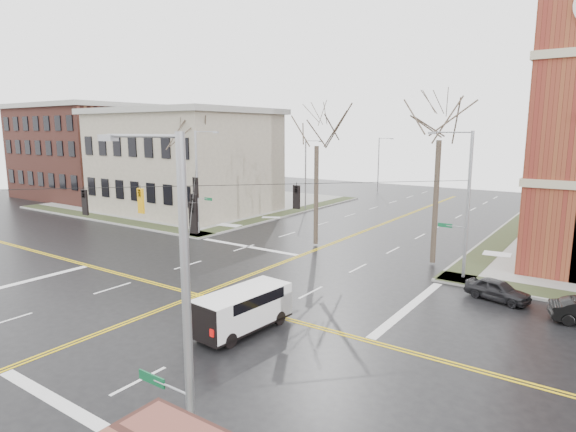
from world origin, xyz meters
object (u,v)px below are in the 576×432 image
Objects in this scene: cargo_van at (245,306)px; tree_ne at (440,132)px; streetlight_north_b at (379,162)px; streetlight_north_a at (307,172)px; signal_pole_ne at (465,201)px; signal_pole_nw at (198,179)px; tree_nw_far at (189,142)px; parked_car_a at (498,290)px; tree_nw_near at (317,139)px; signal_pole_se at (182,325)px.

cargo_van is 18.13m from tree_ne.
streetlight_north_b is at bearing 112.40° from cargo_van.
cargo_van is at bearing -62.16° from streetlight_north_a.
signal_pole_ne and signal_pole_nw have the same top height.
tree_nw_far reaches higher than cargo_van.
parked_car_a is (2.72, -2.72, -4.37)m from signal_pole_ne.
streetlight_north_a is 17.64m from tree_nw_near.
tree_ne reaches higher than tree_nw_far.
tree_nw_near is 0.93× the size of tree_ne.
tree_ne reaches higher than signal_pole_nw.
tree_nw_near reaches higher than cargo_van.
parked_car_a is at bearing -37.89° from streetlight_north_a.
tree_nw_far reaches higher than signal_pole_se.
signal_pole_nw is at bearing 134.55° from signal_pole_se.
streetlight_north_b is at bearing 46.82° from parked_car_a.
streetlight_north_a is (-21.97, 39.50, -0.48)m from signal_pole_se.
signal_pole_ne is 12.84m from tree_nw_near.
streetlight_north_b is 2.33× the size of parked_car_a.
signal_pole_ne is at bearing -4.84° from tree_nw_far.
signal_pole_ne is 23.00m from signal_pole_se.
parked_car_a is 11.17m from tree_ne.
cargo_van is 18.64m from tree_nw_near.
streetlight_north_b reaches higher than parked_car_a.
signal_pole_se is (22.64, -23.00, 0.00)m from signal_pole_nw.
tree_nw_far is at bearing -105.45° from streetlight_north_a.
tree_nw_far is (-3.95, -34.30, 3.61)m from streetlight_north_b.
cargo_van is 0.44× the size of tree_nw_near.
signal_pole_ne is 1.12× the size of streetlight_north_b.
cargo_van is at bearing -38.49° from tree_nw_far.
parked_car_a is 0.31× the size of tree_nw_far.
streetlight_north_b is 0.68× the size of tree_nw_near.
cargo_van is (15.89, -50.08, -3.35)m from streetlight_north_b.
signal_pole_ne reaches higher than streetlight_north_a.
parked_car_a is at bearing 55.79° from cargo_van.
tree_nw_far is 0.89× the size of tree_ne.
streetlight_north_b is at bearing 83.43° from tree_nw_far.
signal_pole_ne is at bearing 59.62° from parked_car_a.
cargo_van is (16.56, -13.58, -3.83)m from signal_pole_nw.
parked_car_a is (24.69, -19.22, -3.88)m from streetlight_north_a.
signal_pole_ne is at bearing -11.45° from tree_nw_near.
tree_ne is (19.46, -14.19, 4.61)m from streetlight_north_a.
tree_nw_far is at bearing 146.30° from cargo_van.
signal_pole_se is 2.62× the size of parked_car_a.
streetlight_north_a is 0.72× the size of tree_nw_far.
signal_pole_se is 36.29m from tree_nw_far.
signal_pole_se is (0.00, -23.00, 0.00)m from signal_pole_ne.
signal_pole_se is 0.77× the size of tree_nw_near.
tree_ne reaches higher than signal_pole_se.
streetlight_north_b is 35.68m from tree_nw_near.
signal_pole_nw reaches higher than parked_car_a.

